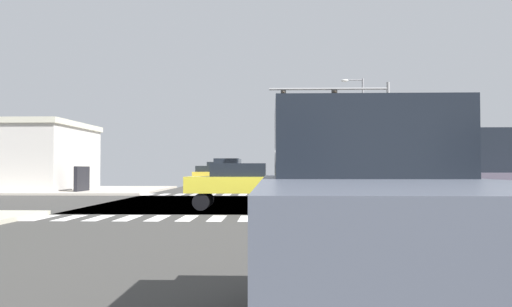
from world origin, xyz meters
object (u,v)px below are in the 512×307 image
suv_nearside_1 (477,184)px  pickup_queued_1 (374,213)px  sedan_inner_3 (245,173)px  sedan_outer_2 (239,182)px  sedan_middle_1 (205,174)px  traffic_signal_mast (343,111)px  suv_farside_2 (216,171)px  street_lamp (360,124)px  suv_crossing_3 (228,172)px  bank_building (4,157)px

suv_nearside_1 → pickup_queued_1: size_ratio=0.90×
suv_nearside_1 → sedan_inner_3: 46.84m
pickup_queued_1 → sedan_outer_2: (-2.27, 15.79, -0.17)m
suv_nearside_1 → pickup_queued_1: bearing=-120.8°
sedan_middle_1 → sedan_inner_3: same height
traffic_signal_mast → suv_farside_2: bearing=114.4°
sedan_middle_1 → street_lamp: bearing=153.4°
suv_nearside_1 → sedan_inner_3: size_ratio=1.07×
suv_nearside_1 → suv_farside_2: size_ratio=1.00×
suv_crossing_3 → sedan_inner_3: (0.00, 21.23, -0.28)m
sedan_outer_2 → bank_building: bearing=49.9°
pickup_queued_1 → sedan_outer_2: size_ratio=1.19×
traffic_signal_mast → suv_farside_2: size_ratio=1.63×
bank_building → pickup_queued_1: bank_building is taller
sedan_inner_3 → suv_nearside_1: bearing=98.6°
traffic_signal_mast → bank_building: (-24.37, 5.36, -2.68)m
suv_crossing_3 → traffic_signal_mast: bearing=151.9°
traffic_signal_mast → bank_building: bearing=167.6°
traffic_signal_mast → street_lamp: size_ratio=0.86×
bank_building → sedan_middle_1: bank_building is taller
suv_crossing_3 → sedan_middle_1: (-3.00, 10.35, -0.28)m
street_lamp → sedan_inner_3: (-9.99, 17.38, -4.03)m
bank_building → suv_crossing_3: bearing=-4.6°
traffic_signal_mast → bank_building: 25.09m
traffic_signal_mast → street_lamp: 8.24m
suv_crossing_3 → sedan_outer_2: 14.42m
street_lamp → sedan_middle_1: size_ratio=2.02×
suv_nearside_1 → suv_crossing_3: size_ratio=1.00×
traffic_signal_mast → sedan_middle_1: size_ratio=1.74×
street_lamp → pickup_queued_1: street_lamp is taller
bank_building → pickup_queued_1: (20.87, -31.47, -1.24)m
sedan_inner_3 → sedan_outer_2: bearing=92.8°
pickup_queued_1 → suv_nearside_1: bearing=59.2°
traffic_signal_mast → street_lamp: street_lamp is taller
traffic_signal_mast → suv_nearside_1: (-0.50, -21.07, -3.82)m
traffic_signal_mast → pickup_queued_1: 26.63m
bank_building → sedan_outer_2: bearing=-40.1°
street_lamp → suv_crossing_3: size_ratio=1.89×
traffic_signal_mast → sedan_inner_3: bearing=106.5°
sedan_outer_2 → suv_farside_2: bearing=8.0°
pickup_queued_1 → traffic_signal_mast: bearing=82.4°
suv_nearside_1 → sedan_outer_2: bearing=116.1°
street_lamp → bank_building: bearing=-174.7°
suv_crossing_3 → pickup_queued_1: (4.00, -30.11, -0.10)m
bank_building → sedan_inner_3: bearing=49.7°
bank_building → sedan_outer_2: bank_building is taller
suv_farside_2 → sedan_middle_1: bearing=90.0°
sedan_outer_2 → sedan_inner_3: size_ratio=1.00×
traffic_signal_mast → street_lamp: (2.49, 7.86, -0.07)m
street_lamp → sedan_inner_3: 20.45m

